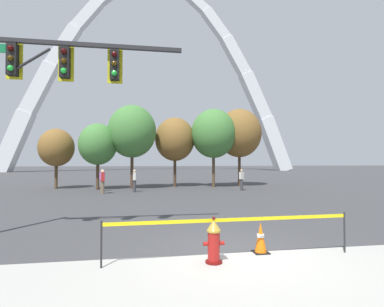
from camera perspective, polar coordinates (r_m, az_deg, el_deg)
name	(u,v)px	position (r m, az deg, el deg)	size (l,w,h in m)	color
ground_plane	(234,251)	(7.66, 8.00, -18.08)	(240.00, 240.00, 0.00)	#3D3D3F
fire_hydrant	(214,241)	(6.69, 4.17, -16.41)	(0.46, 0.48, 0.99)	#5E0F0D
caution_tape_barrier	(232,230)	(6.88, 7.73, -14.23)	(5.64, 0.16, 0.97)	#232326
traffic_cone_by_hydrant	(261,238)	(7.55, 13.01, -15.48)	(0.36, 0.36, 0.73)	black
traffic_signal_gantry	(25,88)	(9.83, -29.29, 10.91)	(6.42, 0.44, 6.00)	#232326
monument_arch	(154,82)	(66.22, -7.37, 13.38)	(62.40, 2.96, 42.87)	silver
tree_far_left	(56,148)	(25.78, -24.53, 1.03)	(2.71, 2.71, 4.75)	brown
tree_left_mid	(98,144)	(24.00, -17.58, 1.69)	(2.90, 2.90, 5.08)	#473323
tree_center_left	(132,131)	(24.03, -11.39, 4.16)	(3.78, 3.78, 6.61)	#473323
tree_center_right	(175,139)	(25.50, -3.29, 2.72)	(3.38, 3.38, 5.91)	#473323
tree_right_mid	(213,134)	(25.26, 4.13, 3.83)	(3.76, 3.76, 6.59)	brown
tree_far_right	(239,133)	(26.61, 9.04, 3.86)	(3.87, 3.87, 6.78)	#473323
pedestrian_walking_left	(134,180)	(21.42, -10.96, -5.09)	(0.22, 0.34, 1.59)	#38383D
pedestrian_standing_center	(102,180)	(22.50, -16.85, -4.88)	(0.38, 0.39, 1.59)	brown
pedestrian_walking_right	(103,182)	(20.82, -16.72, -5.17)	(0.26, 0.37, 1.59)	brown
pedestrian_near_trees	(242,179)	(22.49, 9.48, -4.92)	(0.39, 0.35, 1.59)	#38383D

